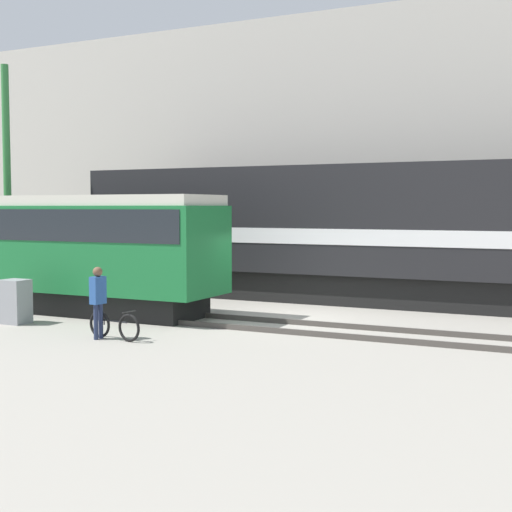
% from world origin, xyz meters
% --- Properties ---
extents(ground_plane, '(120.00, 120.00, 0.00)m').
position_xyz_m(ground_plane, '(0.00, 0.00, 0.00)').
color(ground_plane, gray).
extents(track_near, '(60.00, 1.51, 0.14)m').
position_xyz_m(track_near, '(0.00, -1.50, 0.07)').
color(track_near, '#47423D').
rests_on(track_near, ground).
extents(track_far, '(60.00, 1.51, 0.14)m').
position_xyz_m(track_far, '(0.00, 4.32, 0.07)').
color(track_far, '#47423D').
rests_on(track_far, ground).
extents(building_backdrop, '(48.25, 6.00, 10.70)m').
position_xyz_m(building_backdrop, '(0.00, 10.85, 5.35)').
color(building_backdrop, '#B7B2A8').
rests_on(building_backdrop, ground).
extents(freight_locomotive, '(18.65, 3.04, 5.11)m').
position_xyz_m(freight_locomotive, '(0.35, 4.32, 2.38)').
color(freight_locomotive, black).
rests_on(freight_locomotive, ground).
extents(streetcar, '(9.54, 2.54, 3.50)m').
position_xyz_m(streetcar, '(-6.35, -1.50, 2.00)').
color(streetcar, black).
rests_on(streetcar, ground).
extents(bicycle, '(1.62, 0.44, 0.73)m').
position_xyz_m(bicycle, '(-2.42, -4.69, 0.34)').
color(bicycle, black).
rests_on(bicycle, ground).
extents(person, '(0.27, 0.39, 1.74)m').
position_xyz_m(person, '(-2.81, -4.79, 1.06)').
color(person, '#232D4C').
rests_on(person, ground).
extents(utility_pole_left, '(0.27, 0.27, 8.37)m').
position_xyz_m(utility_pole_left, '(-11.83, 1.41, 4.18)').
color(utility_pole_left, '#2D7238').
rests_on(utility_pole_left, ground).
extents(signal_box, '(0.70, 0.60, 1.20)m').
position_xyz_m(signal_box, '(-6.31, -3.91, 0.60)').
color(signal_box, gray).
rests_on(signal_box, ground).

